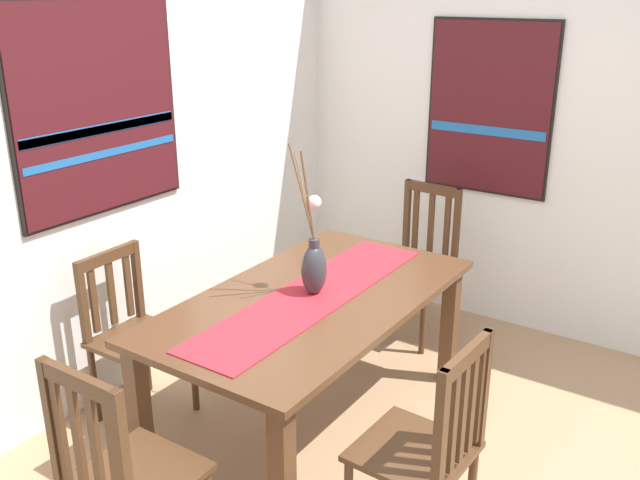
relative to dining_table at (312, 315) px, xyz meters
The scene contains 11 objects.
wall_back 1.38m from the dining_table, 94.77° to the left, with size 6.40×0.12×2.70m, color silver.
wall_side 2.02m from the dining_table, 21.20° to the right, with size 0.12×6.40×2.70m, color silver.
dining_table is the anchor object (origin of this frame).
table_runner 0.11m from the dining_table, 82.87° to the right, with size 1.60×0.36×0.01m, color #B7232D.
centerpiece_vase 0.27m from the dining_table, 18.66° to the left, with size 0.21×0.21×0.76m.
chair_0 0.99m from the dining_table, 118.50° to the right, with size 0.44×0.44×0.96m.
chair_1 0.95m from the dining_table, 117.05° to the left, with size 0.43×0.43×0.89m.
chair_2 1.24m from the dining_table, behind, with size 0.42×0.42×0.98m.
chair_3 1.25m from the dining_table, ahead, with size 0.45×0.45×0.98m.
painting_on_back_wall 1.48m from the dining_table, 103.65° to the left, with size 1.01×0.05×1.06m.
painting_on_side_wall 1.89m from the dining_table, ahead, with size 0.05×0.81×1.09m.
Camera 1 is at (-2.44, -1.06, 2.15)m, focal length 38.96 mm.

